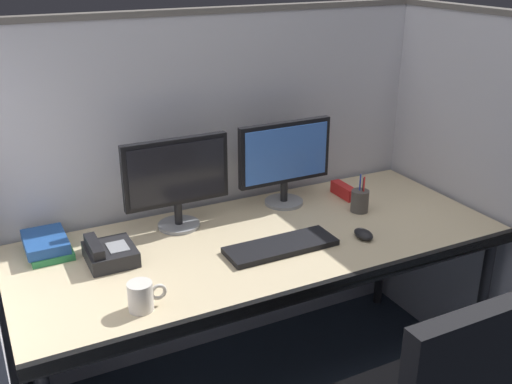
# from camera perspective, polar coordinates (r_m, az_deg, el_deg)

# --- Properties ---
(cubicle_partition_rear) EXTENTS (2.21, 0.06, 1.57)m
(cubicle_partition_rear) POSITION_cam_1_polar(r_m,az_deg,el_deg) (2.68, -3.80, 0.29)
(cubicle_partition_rear) COLOR silver
(cubicle_partition_rear) RESTS_ON ground
(cubicle_partition_right) EXTENTS (0.06, 1.41, 1.57)m
(cubicle_partition_right) POSITION_cam_1_polar(r_m,az_deg,el_deg) (2.81, 19.87, -0.02)
(cubicle_partition_right) COLOR silver
(cubicle_partition_right) RESTS_ON ground
(desk) EXTENTS (1.90, 0.80, 0.74)m
(desk) POSITION_cam_1_polar(r_m,az_deg,el_deg) (2.35, 0.69, -5.70)
(desk) COLOR beige
(desk) RESTS_ON ground
(monitor_left) EXTENTS (0.43, 0.17, 0.37)m
(monitor_left) POSITION_cam_1_polar(r_m,az_deg,el_deg) (2.37, -7.60, 1.40)
(monitor_left) COLOR gray
(monitor_left) RESTS_ON desk
(monitor_right) EXTENTS (0.43, 0.17, 0.37)m
(monitor_right) POSITION_cam_1_polar(r_m,az_deg,el_deg) (2.58, 2.78, 3.30)
(monitor_right) COLOR gray
(monitor_right) RESTS_ON desk
(keyboard_main) EXTENTS (0.43, 0.15, 0.02)m
(keyboard_main) POSITION_cam_1_polar(r_m,az_deg,el_deg) (2.26, 2.40, -5.20)
(keyboard_main) COLOR black
(keyboard_main) RESTS_ON desk
(computer_mouse) EXTENTS (0.06, 0.10, 0.04)m
(computer_mouse) POSITION_cam_1_polar(r_m,az_deg,el_deg) (2.37, 10.23, -3.98)
(computer_mouse) COLOR black
(computer_mouse) RESTS_ON desk
(book_stack) EXTENTS (0.16, 0.22, 0.07)m
(book_stack) POSITION_cam_1_polar(r_m,az_deg,el_deg) (2.35, -19.34, -4.78)
(book_stack) COLOR #26723F
(book_stack) RESTS_ON desk
(pen_cup) EXTENTS (0.08, 0.08, 0.17)m
(pen_cup) POSITION_cam_1_polar(r_m,az_deg,el_deg) (2.60, 9.89, -0.82)
(pen_cup) COLOR #4C4742
(pen_cup) RESTS_ON desk
(desk_phone) EXTENTS (0.17, 0.19, 0.09)m
(desk_phone) POSITION_cam_1_polar(r_m,az_deg,el_deg) (2.23, -13.87, -5.70)
(desk_phone) COLOR black
(desk_phone) RESTS_ON desk
(red_stapler) EXTENTS (0.04, 0.15, 0.06)m
(red_stapler) POSITION_cam_1_polar(r_m,az_deg,el_deg) (2.75, 8.36, 0.13)
(red_stapler) COLOR red
(red_stapler) RESTS_ON desk
(coffee_mug) EXTENTS (0.13, 0.08, 0.09)m
(coffee_mug) POSITION_cam_1_polar(r_m,az_deg,el_deg) (1.92, -10.88, -9.75)
(coffee_mug) COLOR silver
(coffee_mug) RESTS_ON desk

